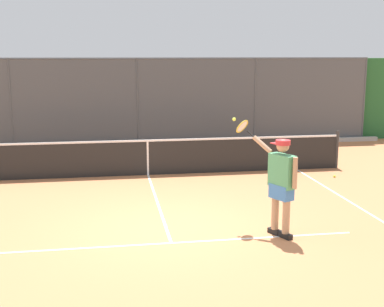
# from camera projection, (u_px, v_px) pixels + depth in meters

# --- Properties ---
(ground_plane) EXTENTS (60.00, 60.00, 0.00)m
(ground_plane) POSITION_uv_depth(u_px,v_px,m) (166.00, 227.00, 9.57)
(ground_plane) COLOR #C67A4C
(court_line_markings) EXTENTS (8.43, 9.35, 0.01)m
(court_line_markings) POSITION_uv_depth(u_px,v_px,m) (174.00, 250.00, 8.44)
(court_line_markings) COLOR white
(court_line_markings) RESTS_ON ground
(fence_backdrop) EXTENTS (19.84, 1.37, 3.08)m
(fence_backdrop) POSITION_uv_depth(u_px,v_px,m) (137.00, 102.00, 18.31)
(fence_backdrop) COLOR #474C51
(fence_backdrop) RESTS_ON ground
(tennis_net) EXTENTS (10.83, 0.09, 1.07)m
(tennis_net) POSITION_uv_depth(u_px,v_px,m) (148.00, 157.00, 13.65)
(tennis_net) COLOR #2D2D2D
(tennis_net) RESTS_ON ground
(tennis_player) EXTENTS (0.91, 1.20, 2.04)m
(tennis_player) POSITION_uv_depth(u_px,v_px,m) (281.00, 179.00, 8.94)
(tennis_player) COLOR black
(tennis_player) RESTS_ON ground
(tennis_ball_by_sideline) EXTENTS (0.07, 0.07, 0.07)m
(tennis_ball_by_sideline) POSITION_uv_depth(u_px,v_px,m) (335.00, 176.00, 13.44)
(tennis_ball_by_sideline) COLOR #D6E042
(tennis_ball_by_sideline) RESTS_ON ground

